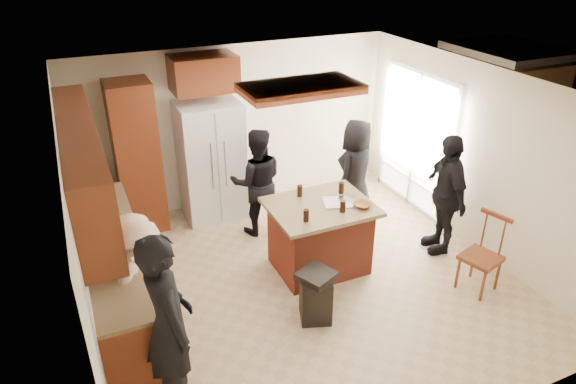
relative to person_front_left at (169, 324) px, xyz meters
name	(u,v)px	position (x,y,z in m)	size (l,w,h in m)	color
room_shell	(488,127)	(6.28, 2.83, -0.05)	(8.00, 5.20, 5.00)	tan
person_front_left	(169,324)	(0.00, 0.00, 0.00)	(0.67, 0.49, 1.84)	black
person_behind_left	(257,182)	(1.80, 2.55, -0.12)	(0.77, 0.48, 1.59)	black
person_behind_right	(356,172)	(3.26, 2.30, -0.13)	(0.77, 0.50, 1.58)	black
person_side_right	(445,194)	(3.92, 1.11, -0.08)	(0.99, 0.51, 1.69)	black
person_counter	(138,281)	(-0.12, 0.97, -0.16)	(0.98, 0.45, 1.51)	tan
left_cabinetry	(106,240)	(-0.34, 1.59, 0.04)	(0.64, 3.00, 2.30)	maroon
back_wall_units	(154,137)	(0.57, 3.39, 0.46)	(1.80, 0.60, 2.45)	maroon
refrigerator	(211,161)	(1.36, 3.31, -0.02)	(0.90, 0.76, 1.80)	white
kitchen_island	(320,236)	(2.19, 1.37, -0.44)	(1.28, 1.03, 0.93)	#933826
island_items	(341,202)	(2.42, 1.28, 0.05)	(0.96, 0.75, 0.15)	silver
trash_bin	(316,295)	(1.70, 0.50, -0.60)	(0.48, 0.48, 0.63)	black
spindle_chair	(482,257)	(3.79, 0.18, -0.47)	(0.52, 0.52, 0.99)	maroon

